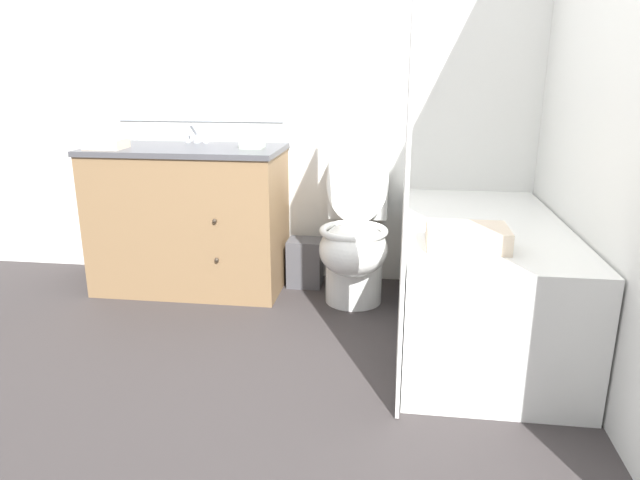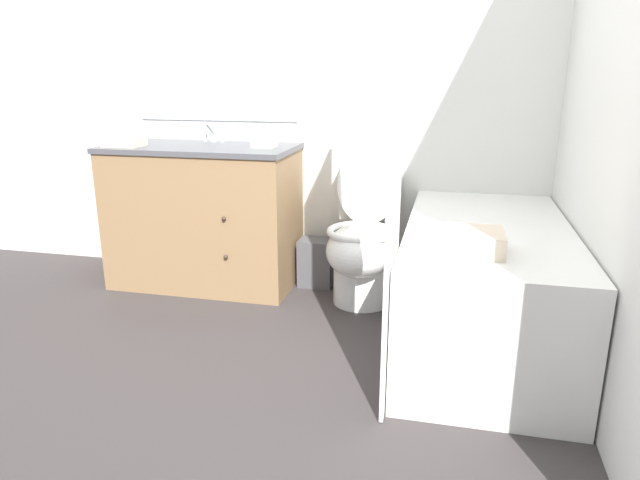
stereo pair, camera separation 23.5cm
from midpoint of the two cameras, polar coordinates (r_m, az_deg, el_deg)
name	(u,v)px [view 2 (the right image)]	position (r m, az deg, el deg)	size (l,w,h in m)	color
ground_plane	(239,421)	(2.24, -4.99, -17.68)	(14.00, 14.00, 0.00)	#383333
wall_back	(331,72)	(3.45, 3.19, 16.44)	(8.00, 0.06, 2.50)	silver
wall_right	(609,73)	(2.65, 29.35, 14.39)	(0.05, 2.62, 2.50)	silver
vanity_cabinet	(205,215)	(3.47, -9.58, 2.50)	(1.10, 0.58, 0.84)	olive
sink_faucet	(213,136)	(3.55, -8.81, 10.24)	(0.14, 0.12, 0.12)	silver
toilet	(363,241)	(3.17, 6.49, -0.12)	(0.37, 0.66, 0.88)	white
bathtub	(484,285)	(2.82, 18.39, -4.30)	(0.73, 1.47, 0.58)	white
shower_curtain	(396,153)	(2.06, 10.88, 8.48)	(0.01, 0.37, 1.94)	white
wastebasket	(316,262)	(3.45, 1.60, -2.27)	(0.20, 0.17, 0.29)	#4C4C51
tissue_box	(264,138)	(3.25, -3.52, 10.10)	(0.12, 0.11, 0.12)	silver
hand_towel_folded	(124,141)	(3.45, -17.14, 9.39)	(0.21, 0.16, 0.05)	beige
bath_towel_folded	(462,241)	(2.31, 16.84, -0.10)	(0.32, 0.23, 0.09)	beige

